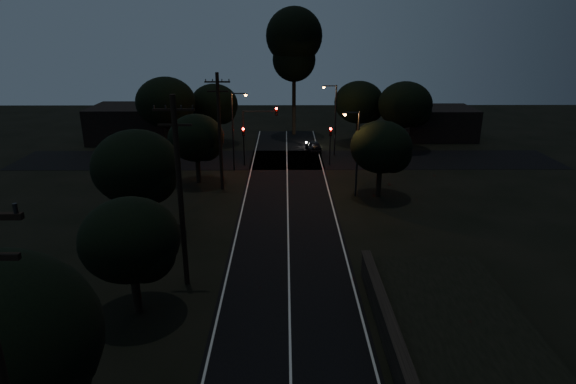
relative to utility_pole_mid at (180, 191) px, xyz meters
name	(u,v)px	position (x,y,z in m)	size (l,w,h in m)	color
road_surface	(287,192)	(6.00, 16.12, -5.73)	(60.00, 70.00, 0.03)	black
utility_pole_mid	(180,191)	(0.00, 0.00, 0.00)	(2.20, 0.30, 11.00)	black
utility_pole_far	(220,130)	(0.00, 17.00, -0.25)	(2.20, 0.30, 10.50)	black
tree_left_b	(133,242)	(-1.82, -3.10, -1.63)	(4.99, 4.99, 6.34)	black
tree_left_c	(139,169)	(-4.29, 6.88, -0.79)	(6.06, 6.06, 7.65)	black
tree_left_d	(198,139)	(-2.32, 18.90, -1.48)	(5.18, 5.18, 6.57)	black
tree_far_nw	(216,105)	(-2.79, 34.88, -0.92)	(5.88, 5.88, 7.45)	black
tree_far_w	(168,104)	(-7.76, 30.86, -0.08)	(6.83, 6.83, 8.71)	black
tree_far_ne	(361,104)	(15.22, 34.88, -0.71)	(6.15, 6.15, 7.77)	black
tree_far_e	(407,106)	(20.22, 31.87, -0.52)	(6.35, 6.35, 8.06)	black
tree_right_a	(383,149)	(14.19, 14.89, -1.39)	(5.27, 5.27, 6.70)	black
tall_pine	(294,44)	(7.00, 40.00, 6.19)	(7.28, 7.28, 16.54)	black
building_left	(133,123)	(-14.00, 37.00, -3.54)	(10.00, 8.00, 4.40)	black
building_right	(437,123)	(26.00, 38.00, -3.74)	(9.00, 7.00, 4.00)	black
signal_left	(244,139)	(1.40, 24.99, -2.90)	(0.28, 0.35, 4.10)	black
signal_right	(330,139)	(10.60, 24.99, -2.90)	(0.28, 0.35, 4.10)	black
signal_mast	(259,125)	(3.09, 24.99, -1.40)	(3.70, 0.35, 6.25)	black
streetlight_a	(235,126)	(0.69, 23.00, -1.10)	(1.66, 0.26, 8.00)	black
streetlight_b	(334,115)	(11.31, 29.00, -1.10)	(1.66, 0.26, 8.00)	black
streetlight_c	(356,148)	(11.83, 15.00, -1.39)	(1.46, 0.26, 7.50)	black
car	(314,146)	(9.20, 31.00, -5.12)	(1.47, 3.66, 1.25)	black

